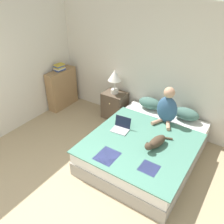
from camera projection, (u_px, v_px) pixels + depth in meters
wall_back at (149, 67)px, 4.76m from camera, size 5.32×0.05×2.55m
wall_side at (7, 71)px, 4.57m from camera, size 0.05×4.40×2.55m
bed at (145, 147)px, 4.22m from camera, size 1.73×2.14×0.48m
pillow_near at (150, 103)px, 4.86m from camera, size 0.50×0.27×0.23m
pillow_far at (186, 114)px, 4.50m from camera, size 0.50×0.27×0.23m
person_sitting at (167, 108)px, 4.33m from camera, size 0.39×0.38×0.71m
cat_tabby at (156, 142)px, 3.81m from camera, size 0.29×0.59×0.19m
laptop_open at (121, 127)px, 4.24m from camera, size 0.32×0.28×0.22m
nightstand at (115, 105)px, 5.38m from camera, size 0.51×0.42×0.61m
table_lamp at (115, 77)px, 5.04m from camera, size 0.29×0.29×0.53m
bookshelf at (62, 89)px, 5.76m from camera, size 0.25×0.79×0.93m
book_stack_top at (59, 67)px, 5.47m from camera, size 0.20×0.25×0.16m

